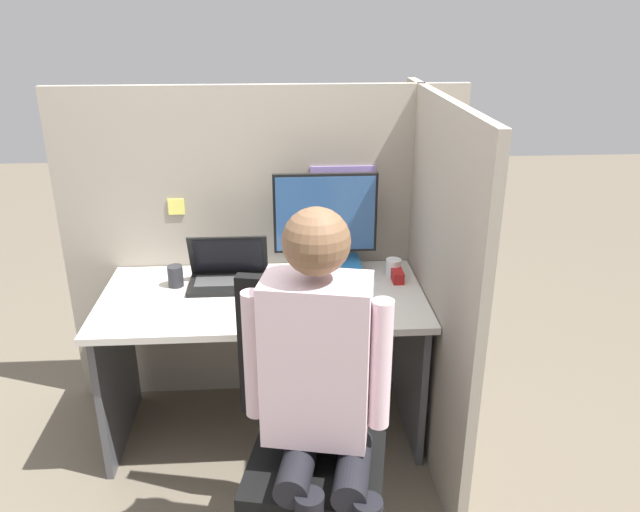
{
  "coord_description": "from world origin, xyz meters",
  "views": [
    {
      "loc": [
        0.09,
        -2.14,
        1.92
      ],
      "look_at": [
        0.24,
        0.18,
        0.97
      ],
      "focal_mm": 35.0,
      "sensor_mm": 36.0,
      "label": 1
    }
  ],
  "objects_px": {
    "paper_box": "(325,267)",
    "monitor": "(325,217)",
    "stapler": "(397,274)",
    "person": "(320,384)",
    "pen_cup": "(175,276)",
    "carrot_toy": "(300,312)",
    "laptop": "(229,275)",
    "office_chair": "(309,426)",
    "coffee_mug": "(393,267)"
  },
  "relations": [
    {
      "from": "paper_box",
      "to": "monitor",
      "type": "bearing_deg",
      "value": 90.0
    },
    {
      "from": "stapler",
      "to": "person",
      "type": "relative_size",
      "value": 0.1
    },
    {
      "from": "paper_box",
      "to": "monitor",
      "type": "height_order",
      "value": "monitor"
    },
    {
      "from": "pen_cup",
      "to": "carrot_toy",
      "type": "bearing_deg",
      "value": -30.72
    },
    {
      "from": "laptop",
      "to": "office_chair",
      "type": "relative_size",
      "value": 0.35
    },
    {
      "from": "stapler",
      "to": "monitor",
      "type": "bearing_deg",
      "value": 164.74
    },
    {
      "from": "laptop",
      "to": "carrot_toy",
      "type": "bearing_deg",
      "value": -46.6
    },
    {
      "from": "coffee_mug",
      "to": "pen_cup",
      "type": "bearing_deg",
      "value": -176.74
    },
    {
      "from": "laptop",
      "to": "monitor",
      "type": "bearing_deg",
      "value": 12.03
    },
    {
      "from": "office_chair",
      "to": "pen_cup",
      "type": "distance_m",
      "value": 1.0
    },
    {
      "from": "stapler",
      "to": "carrot_toy",
      "type": "relative_size",
      "value": 0.91
    },
    {
      "from": "stapler",
      "to": "coffee_mug",
      "type": "bearing_deg",
      "value": 99.65
    },
    {
      "from": "carrot_toy",
      "to": "person",
      "type": "bearing_deg",
      "value": -85.97
    },
    {
      "from": "laptop",
      "to": "stapler",
      "type": "bearing_deg",
      "value": 0.48
    },
    {
      "from": "monitor",
      "to": "pen_cup",
      "type": "xyz_separation_m",
      "value": [
        -0.69,
        -0.1,
        -0.23
      ]
    },
    {
      "from": "monitor",
      "to": "stapler",
      "type": "distance_m",
      "value": 0.43
    },
    {
      "from": "office_chair",
      "to": "monitor",
      "type": "bearing_deg",
      "value": 82.18
    },
    {
      "from": "carrot_toy",
      "to": "person",
      "type": "relative_size",
      "value": 0.11
    },
    {
      "from": "carrot_toy",
      "to": "pen_cup",
      "type": "height_order",
      "value": "pen_cup"
    },
    {
      "from": "office_chair",
      "to": "coffee_mug",
      "type": "xyz_separation_m",
      "value": [
        0.44,
        0.85,
        0.24
      ]
    },
    {
      "from": "laptop",
      "to": "person",
      "type": "relative_size",
      "value": 0.26
    },
    {
      "from": "paper_box",
      "to": "office_chair",
      "type": "bearing_deg",
      "value": -97.84
    },
    {
      "from": "coffee_mug",
      "to": "pen_cup",
      "type": "distance_m",
      "value": 1.01
    },
    {
      "from": "pen_cup",
      "to": "office_chair",
      "type": "bearing_deg",
      "value": -54.44
    },
    {
      "from": "laptop",
      "to": "office_chair",
      "type": "bearing_deg",
      "value": -67.66
    },
    {
      "from": "monitor",
      "to": "stapler",
      "type": "xyz_separation_m",
      "value": [
        0.33,
        -0.09,
        -0.26
      ]
    },
    {
      "from": "monitor",
      "to": "office_chair",
      "type": "relative_size",
      "value": 0.46
    },
    {
      "from": "monitor",
      "to": "coffee_mug",
      "type": "xyz_separation_m",
      "value": [
        0.32,
        -0.04,
        -0.24
      ]
    },
    {
      "from": "paper_box",
      "to": "coffee_mug",
      "type": "distance_m",
      "value": 0.32
    },
    {
      "from": "monitor",
      "to": "laptop",
      "type": "relative_size",
      "value": 1.34
    },
    {
      "from": "monitor",
      "to": "coffee_mug",
      "type": "relative_size",
      "value": 5.96
    },
    {
      "from": "coffee_mug",
      "to": "office_chair",
      "type": "bearing_deg",
      "value": -117.49
    },
    {
      "from": "office_chair",
      "to": "laptop",
      "type": "bearing_deg",
      "value": 112.34
    },
    {
      "from": "person",
      "to": "monitor",
      "type": "bearing_deg",
      "value": 84.99
    },
    {
      "from": "carrot_toy",
      "to": "office_chair",
      "type": "distance_m",
      "value": 0.51
    },
    {
      "from": "paper_box",
      "to": "pen_cup",
      "type": "bearing_deg",
      "value": -171.98
    },
    {
      "from": "monitor",
      "to": "coffee_mug",
      "type": "bearing_deg",
      "value": -7.58
    },
    {
      "from": "stapler",
      "to": "coffee_mug",
      "type": "relative_size",
      "value": 1.75
    },
    {
      "from": "office_chair",
      "to": "coffee_mug",
      "type": "height_order",
      "value": "office_chair"
    },
    {
      "from": "office_chair",
      "to": "person",
      "type": "height_order",
      "value": "person"
    },
    {
      "from": "person",
      "to": "pen_cup",
      "type": "xyz_separation_m",
      "value": [
        -0.6,
        0.94,
        -0.02
      ]
    },
    {
      "from": "paper_box",
      "to": "laptop",
      "type": "height_order",
      "value": "laptop"
    },
    {
      "from": "stapler",
      "to": "laptop",
      "type": "bearing_deg",
      "value": -179.52
    },
    {
      "from": "laptop",
      "to": "office_chair",
      "type": "height_order",
      "value": "office_chair"
    },
    {
      "from": "monitor",
      "to": "office_chair",
      "type": "bearing_deg",
      "value": -97.82
    },
    {
      "from": "laptop",
      "to": "coffee_mug",
      "type": "height_order",
      "value": "laptop"
    },
    {
      "from": "paper_box",
      "to": "stapler",
      "type": "distance_m",
      "value": 0.34
    },
    {
      "from": "laptop",
      "to": "stapler",
      "type": "height_order",
      "value": "laptop"
    },
    {
      "from": "monitor",
      "to": "coffee_mug",
      "type": "height_order",
      "value": "monitor"
    },
    {
      "from": "stapler",
      "to": "office_chair",
      "type": "xyz_separation_m",
      "value": [
        -0.45,
        -0.8,
        -0.23
      ]
    }
  ]
}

